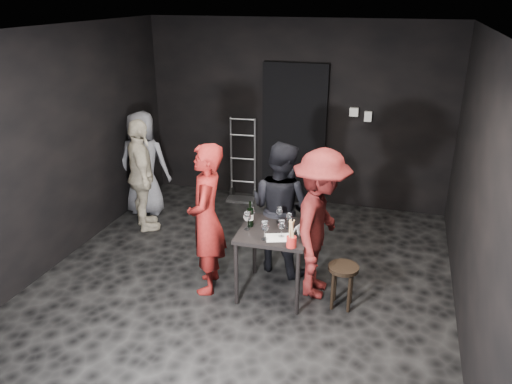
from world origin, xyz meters
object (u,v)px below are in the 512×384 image
(bystander_cream, at_px, (141,175))
(breadstick_cup, at_px, (292,234))
(stool, at_px, (343,275))
(server_red, at_px, (206,213))
(woman_black, at_px, (280,206))
(tasting_table, at_px, (275,238))
(wine_bottle, at_px, (250,217))
(man_maroon, at_px, (320,220))
(bystander_grey, at_px, (144,164))
(hand_truck, at_px, (242,185))

(bystander_cream, bearing_deg, breadstick_cup, -156.99)
(stool, distance_m, server_red, 1.54)
(woman_black, bearing_deg, tasting_table, 117.23)
(bystander_cream, distance_m, wine_bottle, 2.08)
(stool, height_order, man_maroon, man_maroon)
(woman_black, height_order, breadstick_cup, woman_black)
(wine_bottle, bearing_deg, stool, -3.24)
(bystander_cream, distance_m, bystander_grey, 0.54)
(server_red, bearing_deg, bystander_grey, -149.20)
(hand_truck, height_order, wine_bottle, hand_truck)
(hand_truck, bearing_deg, stool, -58.47)
(server_red, height_order, breadstick_cup, server_red)
(stool, bearing_deg, man_maroon, 146.94)
(bystander_cream, bearing_deg, hand_truck, -71.81)
(server_red, bearing_deg, stool, 77.89)
(breadstick_cup, bearing_deg, man_maroon, 66.34)
(man_maroon, distance_m, wine_bottle, 0.72)
(server_red, bearing_deg, bystander_cream, -143.47)
(woman_black, xyz_separation_m, bystander_grey, (-2.26, 0.97, -0.03))
(stool, bearing_deg, bystander_grey, 153.24)
(woman_black, xyz_separation_m, bystander_cream, (-2.02, 0.49, -0.01))
(hand_truck, distance_m, woman_black, 2.23)
(hand_truck, xyz_separation_m, man_maroon, (1.59, -2.25, 0.63))
(hand_truck, height_order, bystander_cream, bystander_cream)
(bystander_grey, relative_size, breadstick_cup, 5.01)
(woman_black, height_order, wine_bottle, woman_black)
(hand_truck, relative_size, server_red, 0.71)
(hand_truck, height_order, stool, hand_truck)
(tasting_table, height_order, server_red, server_red)
(stool, distance_m, woman_black, 1.07)
(stool, bearing_deg, woman_black, 144.71)
(stool, distance_m, bystander_cream, 3.05)
(stool, bearing_deg, bystander_cream, 159.43)
(stool, xyz_separation_m, man_maroon, (-0.29, 0.19, 0.50))
(hand_truck, height_order, server_red, server_red)
(hand_truck, xyz_separation_m, server_red, (0.44, -2.50, 0.67))
(server_red, bearing_deg, wine_bottle, 90.18)
(bystander_cream, bearing_deg, tasting_table, -153.29)
(breadstick_cup, bearing_deg, woman_black, 110.99)
(man_maroon, bearing_deg, bystander_cream, 73.08)
(bystander_cream, relative_size, bystander_grey, 1.03)
(server_red, distance_m, woman_black, 0.90)
(woman_black, bearing_deg, hand_truck, -41.25)
(stool, height_order, bystander_grey, bystander_grey)
(tasting_table, xyz_separation_m, woman_black, (-0.08, 0.52, 0.14))
(wine_bottle, bearing_deg, breadstick_cup, -31.79)
(bystander_cream, xyz_separation_m, wine_bottle, (1.83, -1.00, 0.08))
(bystander_cream, xyz_separation_m, bystander_grey, (-0.24, 0.48, -0.02))
(tasting_table, xyz_separation_m, stool, (0.73, -0.05, -0.29))
(hand_truck, relative_size, bystander_cream, 0.83)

